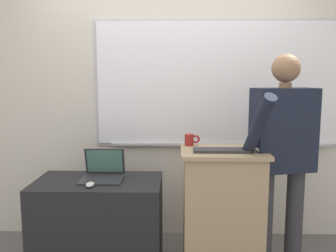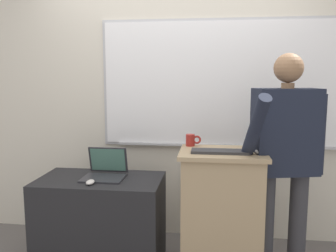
% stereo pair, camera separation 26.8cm
% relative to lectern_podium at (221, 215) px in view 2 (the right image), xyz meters
% --- Properties ---
extents(back_wall, '(6.40, 0.17, 2.89)m').
position_rel_lectern_podium_xyz_m(back_wall, '(-0.41, 0.78, 0.95)').
color(back_wall, beige).
rests_on(back_wall, ground_plane).
extents(lectern_podium, '(0.62, 0.47, 0.99)m').
position_rel_lectern_podium_xyz_m(lectern_podium, '(0.00, 0.00, 0.00)').
color(lectern_podium, tan).
rests_on(lectern_podium, ground_plane).
extents(side_desk, '(0.98, 0.56, 0.72)m').
position_rel_lectern_podium_xyz_m(side_desk, '(-0.96, 0.09, -0.14)').
color(side_desk, black).
rests_on(side_desk, ground_plane).
extents(person_presenter, '(0.62, 0.61, 1.69)m').
position_rel_lectern_podium_xyz_m(person_presenter, '(0.44, 0.03, 0.49)').
color(person_presenter, '#333338').
rests_on(person_presenter, ground_plane).
extents(laptop, '(0.33, 0.31, 0.23)m').
position_rel_lectern_podium_xyz_m(laptop, '(-0.93, 0.15, 0.29)').
color(laptop, '#28282D').
rests_on(laptop, side_desk).
extents(wireless_keyboard, '(0.40, 0.14, 0.02)m').
position_rel_lectern_podium_xyz_m(wireless_keyboard, '(-0.02, -0.06, 0.50)').
color(wireless_keyboard, '#2D2D30').
rests_on(wireless_keyboard, lectern_podium).
extents(computer_mouse_by_laptop, '(0.06, 0.10, 0.03)m').
position_rel_lectern_podium_xyz_m(computer_mouse_by_laptop, '(-0.98, -0.07, 0.24)').
color(computer_mouse_by_laptop, silver).
rests_on(computer_mouse_by_laptop, side_desk).
extents(computer_mouse_by_keyboard, '(0.06, 0.10, 0.03)m').
position_rel_lectern_podium_xyz_m(computer_mouse_by_keyboard, '(0.25, -0.06, 0.51)').
color(computer_mouse_by_keyboard, silver).
rests_on(computer_mouse_by_keyboard, lectern_podium).
extents(coffee_mug, '(0.12, 0.07, 0.09)m').
position_rel_lectern_podium_xyz_m(coffee_mug, '(-0.24, 0.17, 0.54)').
color(coffee_mug, maroon).
rests_on(coffee_mug, lectern_podium).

